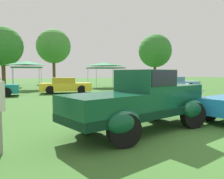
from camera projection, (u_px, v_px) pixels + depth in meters
ground_plane at (173, 134)px, 5.97m from camera, size 120.00×120.00×0.00m
feature_pickup_truck at (142, 100)px, 6.23m from camera, size 4.78×2.79×1.70m
show_car_yellow at (65, 86)px, 17.65m from camera, size 4.12×2.33×1.22m
show_car_skyblue at (173, 83)px, 21.19m from camera, size 4.76×2.89×1.22m
canopy_tent_center_field at (26, 64)px, 21.19m from camera, size 2.69×2.69×2.71m
canopy_tent_right_field at (105, 65)px, 24.42m from camera, size 3.36×3.36×2.71m
treeline_mid_left at (3, 46)px, 26.92m from camera, size 4.76×4.76×7.14m
treeline_center at (54, 46)px, 34.15m from camera, size 5.16×5.16×8.17m
treeline_mid_right at (155, 51)px, 36.81m from camera, size 5.39×5.39×7.84m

